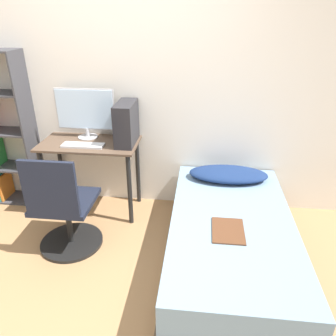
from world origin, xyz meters
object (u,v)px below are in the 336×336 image
(bed, at_px, (230,241))
(monitor, at_px, (85,111))
(keyboard, at_px, (83,145))
(office_chair, at_px, (64,214))
(pc_tower, at_px, (126,123))

(bed, distance_m, monitor, 1.85)
(keyboard, bearing_deg, office_chair, -92.24)
(monitor, xyz_separation_m, keyboard, (0.03, -0.25, -0.26))
(monitor, height_order, pc_tower, monitor)
(pc_tower, bearing_deg, office_chair, -121.61)
(office_chair, xyz_separation_m, pc_tower, (0.42, 0.69, 0.61))
(bed, distance_m, pc_tower, 1.44)
(bed, xyz_separation_m, pc_tower, (-1.00, 0.72, 0.75))
(bed, xyz_separation_m, monitor, (-1.43, 0.83, 0.82))
(bed, height_order, keyboard, keyboard)
(keyboard, bearing_deg, bed, -22.65)
(bed, bearing_deg, pc_tower, 144.08)
(pc_tower, bearing_deg, bed, -35.92)
(office_chair, bearing_deg, keyboard, 87.76)
(office_chair, height_order, keyboard, office_chair)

